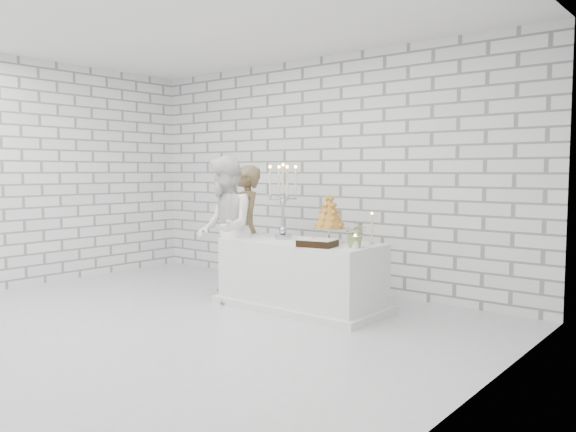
% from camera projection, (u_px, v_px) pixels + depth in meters
% --- Properties ---
extents(ground, '(6.00, 5.00, 0.01)m').
position_uv_depth(ground, '(173.00, 324.00, 5.66)').
color(ground, silver).
rests_on(ground, ground).
extents(ceiling, '(6.00, 5.00, 0.01)m').
position_uv_depth(ceiling, '(168.00, 16.00, 5.42)').
color(ceiling, white).
rests_on(ceiling, ground).
extents(wall_back, '(6.00, 0.01, 3.00)m').
position_uv_depth(wall_back, '(321.00, 173.00, 7.47)').
color(wall_back, white).
rests_on(wall_back, ground).
extents(wall_left, '(0.01, 5.00, 3.00)m').
position_uv_depth(wall_left, '(22.00, 173.00, 7.43)').
color(wall_left, white).
rests_on(wall_left, ground).
extents(wall_right, '(0.01, 5.00, 3.00)m').
position_uv_depth(wall_right, '(472.00, 175.00, 3.65)').
color(wall_right, white).
rests_on(wall_right, ground).
extents(cake_table, '(1.80, 0.80, 0.75)m').
position_uv_depth(cake_table, '(301.00, 275.00, 6.33)').
color(cake_table, white).
rests_on(cake_table, ground).
extents(groom, '(0.63, 0.69, 1.59)m').
position_uv_depth(groom, '(246.00, 229.00, 7.13)').
color(groom, brown).
rests_on(groom, ground).
extents(bride, '(1.04, 1.04, 1.70)m').
position_uv_depth(bride, '(225.00, 229.00, 6.62)').
color(bride, white).
rests_on(bride, ground).
extents(candelabra, '(0.41, 0.41, 0.86)m').
position_uv_depth(candelabra, '(283.00, 201.00, 6.47)').
color(candelabra, '#A9A8B3').
rests_on(candelabra, cake_table).
extents(croquembouche, '(0.37, 0.37, 0.53)m').
position_uv_depth(croquembouche, '(329.00, 218.00, 6.10)').
color(croquembouche, '#B67526').
rests_on(croquembouche, cake_table).
extents(chocolate_cake, '(0.41, 0.32, 0.08)m').
position_uv_depth(chocolate_cake, '(317.00, 243.00, 5.83)').
color(chocolate_cake, black).
rests_on(chocolate_cake, cake_table).
extents(pillar_candle, '(0.10, 0.10, 0.12)m').
position_uv_depth(pillar_candle, '(355.00, 242.00, 5.72)').
color(pillar_candle, white).
rests_on(pillar_candle, cake_table).
extents(extra_taper, '(0.06, 0.06, 0.32)m').
position_uv_depth(extra_taper, '(372.00, 229.00, 5.98)').
color(extra_taper, beige).
rests_on(extra_taper, cake_table).
extents(flowers, '(0.29, 0.27, 0.27)m').
position_uv_depth(flowers, '(356.00, 234.00, 5.75)').
color(flowers, olive).
rests_on(flowers, cake_table).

